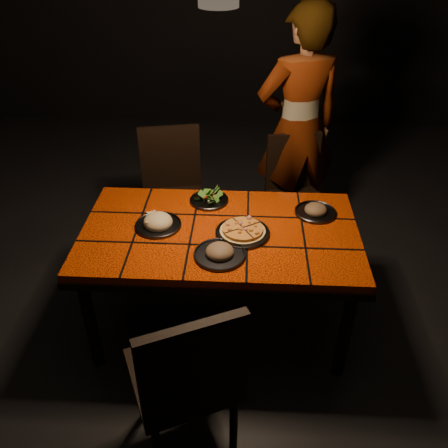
# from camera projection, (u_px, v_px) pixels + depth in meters

# --- Properties ---
(room_shell) EXTENTS (6.04, 7.04, 3.08)m
(room_shell) POSITION_uv_depth(u_px,v_px,m) (219.00, 104.00, 2.32)
(room_shell) COLOR black
(room_shell) RESTS_ON ground
(dining_table) EXTENTS (1.62, 0.92, 0.75)m
(dining_table) POSITION_uv_depth(u_px,v_px,m) (220.00, 241.00, 2.78)
(dining_table) COLOR #DA3B06
(dining_table) RESTS_ON ground
(chair_near) EXTENTS (0.61, 0.61, 1.02)m
(chair_near) POSITION_uv_depth(u_px,v_px,m) (188.00, 378.00, 2.09)
(chair_near) COLOR black
(chair_near) RESTS_ON ground
(chair_far_left) EXTENTS (0.53, 0.53, 0.99)m
(chair_far_left) POSITION_uv_depth(u_px,v_px,m) (172.00, 185.00, 3.54)
(chair_far_left) COLOR black
(chair_far_left) RESTS_ON ground
(chair_far_right) EXTENTS (0.49, 0.49, 0.91)m
(chair_far_right) POSITION_uv_depth(u_px,v_px,m) (295.00, 186.00, 3.61)
(chair_far_right) COLOR black
(chair_far_right) RESTS_ON ground
(diner) EXTENTS (0.77, 0.63, 1.82)m
(diner) POSITION_uv_depth(u_px,v_px,m) (298.00, 128.00, 3.56)
(diner) COLOR brown
(diner) RESTS_ON ground
(plate_pizza) EXTENTS (0.36, 0.36, 0.04)m
(plate_pizza) POSITION_uv_depth(u_px,v_px,m) (243.00, 231.00, 2.69)
(plate_pizza) COLOR #3D3C42
(plate_pizza) RESTS_ON dining_table
(plate_pasta) EXTENTS (0.27, 0.27, 0.09)m
(plate_pasta) POSITION_uv_depth(u_px,v_px,m) (158.00, 223.00, 2.76)
(plate_pasta) COLOR #3D3C42
(plate_pasta) RESTS_ON dining_table
(plate_salad) EXTENTS (0.25, 0.25, 0.07)m
(plate_salad) POSITION_uv_depth(u_px,v_px,m) (209.00, 198.00, 2.98)
(plate_salad) COLOR #3D3C42
(plate_salad) RESTS_ON dining_table
(plate_mushroom_a) EXTENTS (0.28, 0.28, 0.09)m
(plate_mushroom_a) POSITION_uv_depth(u_px,v_px,m) (220.00, 252.00, 2.53)
(plate_mushroom_a) COLOR #3D3C42
(plate_mushroom_a) RESTS_ON dining_table
(plate_mushroom_b) EXTENTS (0.25, 0.25, 0.08)m
(plate_mushroom_b) POSITION_uv_depth(u_px,v_px,m) (316.00, 210.00, 2.87)
(plate_mushroom_b) COLOR #3D3C42
(plate_mushroom_b) RESTS_ON dining_table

